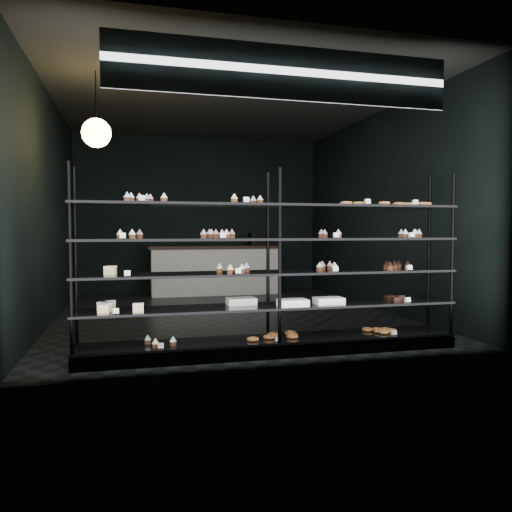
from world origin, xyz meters
The scene contains 5 objects.
room centered at (0.00, 0.00, 1.60)m, with size 5.01×6.01×3.20m.
display_shelf centered at (0.00, -2.45, 0.63)m, with size 4.00×0.50×1.91m.
signage centered at (0.00, -2.93, 2.75)m, with size 3.30×0.05×0.50m.
pendant_lamp centered at (-1.80, -1.14, 2.45)m, with size 0.34×0.34×0.90m.
service_counter centered at (0.23, 2.50, 0.50)m, with size 2.62×0.65×1.23m.
Camera 1 is at (-1.42, -7.42, 1.30)m, focal length 35.00 mm.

